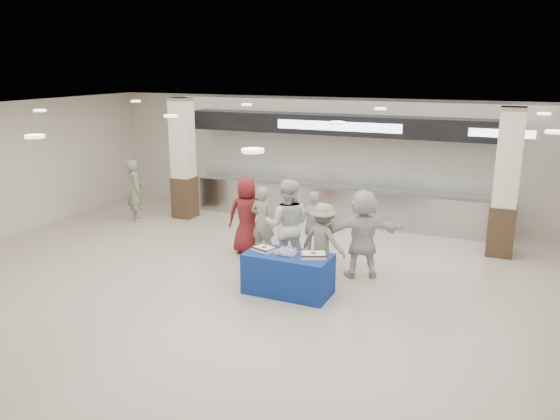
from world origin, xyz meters
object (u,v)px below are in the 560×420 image
at_px(cupcake_tray, 286,252).
at_px(chef_short, 315,227).
at_px(soldier_b, 323,241).
at_px(soldier_a, 263,222).
at_px(sheet_cake_right, 313,254).
at_px(display_table, 288,274).
at_px(civilian_white, 363,233).
at_px(sheet_cake_left, 264,248).
at_px(civilian_maroon, 247,215).
at_px(chef_tall, 287,225).
at_px(soldier_bg, 135,190).

relative_size(cupcake_tray, chef_short, 0.26).
distance_m(chef_short, soldier_b, 0.88).
bearing_deg(soldier_a, sheet_cake_right, 141.25).
xyz_separation_m(display_table, civilian_white, (1.02, 1.32, 0.50)).
xyz_separation_m(sheet_cake_left, chef_short, (0.36, 1.76, -0.04)).
height_order(sheet_cake_right, cupcake_tray, sheet_cake_right).
height_order(display_table, civilian_maroon, civilian_maroon).
relative_size(civilian_maroon, soldier_a, 1.09).
bearing_deg(cupcake_tray, chef_tall, 110.82).
height_order(display_table, soldier_a, soldier_a).
distance_m(soldier_a, civilian_white, 2.28).
relative_size(soldier_a, civilian_white, 0.89).
distance_m(civilian_maroon, soldier_a, 0.45).
height_order(sheet_cake_left, chef_tall, chef_tall).
bearing_deg(display_table, sheet_cake_left, 179.88).
relative_size(display_table, sheet_cake_left, 3.31).
xyz_separation_m(cupcake_tray, chef_tall, (-0.42, 1.10, 0.15)).
distance_m(sheet_cake_left, chef_tall, 1.12).
bearing_deg(soldier_a, display_table, 131.63).
bearing_deg(sheet_cake_right, civilian_maroon, 141.23).
bearing_deg(sheet_cake_left, soldier_bg, 150.18).
height_order(display_table, chef_short, chef_short).
bearing_deg(sheet_cake_left, sheet_cake_right, 0.80).
distance_m(cupcake_tray, soldier_a, 1.99).
xyz_separation_m(cupcake_tray, soldier_bg, (-5.48, 2.89, 0.04)).
relative_size(cupcake_tray, chef_tall, 0.21).
relative_size(sheet_cake_right, chef_short, 0.37).
bearing_deg(chef_short, sheet_cake_left, 53.80).
relative_size(sheet_cake_left, civilian_white, 0.27).
xyz_separation_m(cupcake_tray, chef_short, (-0.06, 1.75, -0.03)).
bearing_deg(civilian_maroon, chef_tall, 128.36).
distance_m(soldier_b, soldier_bg, 6.16).
bearing_deg(soldier_bg, chef_short, -147.20).
relative_size(cupcake_tray, civilian_maroon, 0.23).
bearing_deg(soldier_b, chef_short, -44.19).
relative_size(civilian_maroon, soldier_b, 1.14).
xyz_separation_m(sheet_cake_left, civilian_maroon, (-1.19, 1.73, 0.05)).
height_order(chef_tall, soldier_b, chef_tall).
bearing_deg(civilian_white, soldier_bg, -38.16).
distance_m(sheet_cake_right, chef_short, 1.84).
height_order(soldier_a, soldier_bg, soldier_bg).
bearing_deg(civilian_white, sheet_cake_right, 42.35).
height_order(soldier_a, civilian_white, civilian_white).
relative_size(sheet_cake_right, civilian_white, 0.32).
height_order(civilian_maroon, soldier_a, civilian_maroon).
xyz_separation_m(sheet_cake_left, soldier_b, (0.80, 1.00, -0.05)).
relative_size(sheet_cake_left, chef_tall, 0.25).
xyz_separation_m(chef_tall, soldier_b, (0.80, -0.11, -0.19)).
bearing_deg(chef_tall, civilian_maroon, -42.72).
xyz_separation_m(chef_short, soldier_b, (0.44, -0.76, -0.02)).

